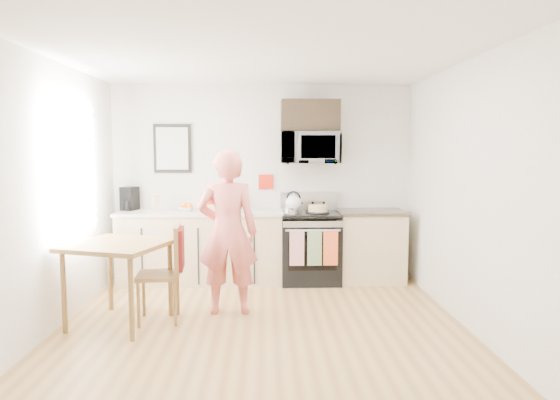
{
  "coord_description": "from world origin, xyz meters",
  "views": [
    {
      "loc": [
        0.04,
        -4.46,
        1.74
      ],
      "look_at": [
        0.2,
        1.0,
        1.18
      ],
      "focal_mm": 32.0,
      "sensor_mm": 36.0,
      "label": 1
    }
  ],
  "objects_px": {
    "cake": "(318,209)",
    "range": "(310,249)",
    "microwave": "(310,148)",
    "dining_table": "(119,252)",
    "chair": "(172,260)",
    "person": "(228,232)"
  },
  "relations": [
    {
      "from": "cake",
      "to": "range",
      "type": "bearing_deg",
      "value": 141.38
    },
    {
      "from": "range",
      "to": "microwave",
      "type": "relative_size",
      "value": 1.53
    },
    {
      "from": "range",
      "to": "dining_table",
      "type": "relative_size",
      "value": 1.21
    },
    {
      "from": "microwave",
      "to": "cake",
      "type": "relative_size",
      "value": 2.54
    },
    {
      "from": "chair",
      "to": "cake",
      "type": "xyz_separation_m",
      "value": [
        1.62,
        1.4,
        0.34
      ]
    },
    {
      "from": "dining_table",
      "to": "person",
      "type": "bearing_deg",
      "value": 16.83
    },
    {
      "from": "range",
      "to": "person",
      "type": "distance_m",
      "value": 1.64
    },
    {
      "from": "range",
      "to": "chair",
      "type": "relative_size",
      "value": 1.18
    },
    {
      "from": "range",
      "to": "cake",
      "type": "xyz_separation_m",
      "value": [
        0.09,
        -0.07,
        0.54
      ]
    },
    {
      "from": "chair",
      "to": "dining_table",
      "type": "bearing_deg",
      "value": -176.08
    },
    {
      "from": "microwave",
      "to": "cake",
      "type": "distance_m",
      "value": 0.81
    },
    {
      "from": "person",
      "to": "cake",
      "type": "xyz_separation_m",
      "value": [
        1.08,
        1.17,
        0.1
      ]
    },
    {
      "from": "cake",
      "to": "dining_table",
      "type": "bearing_deg",
      "value": -145.12
    },
    {
      "from": "range",
      "to": "cake",
      "type": "bearing_deg",
      "value": -38.62
    },
    {
      "from": "dining_table",
      "to": "chair",
      "type": "distance_m",
      "value": 0.52
    },
    {
      "from": "person",
      "to": "microwave",
      "type": "bearing_deg",
      "value": -127.46
    },
    {
      "from": "range",
      "to": "chair",
      "type": "xyz_separation_m",
      "value": [
        -1.53,
        -1.47,
        0.2
      ]
    },
    {
      "from": "microwave",
      "to": "chair",
      "type": "bearing_deg",
      "value": -134.2
    },
    {
      "from": "dining_table",
      "to": "cake",
      "type": "height_order",
      "value": "cake"
    },
    {
      "from": "range",
      "to": "cake",
      "type": "height_order",
      "value": "range"
    },
    {
      "from": "microwave",
      "to": "person",
      "type": "height_order",
      "value": "microwave"
    },
    {
      "from": "person",
      "to": "cake",
      "type": "distance_m",
      "value": 1.59
    }
  ]
}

